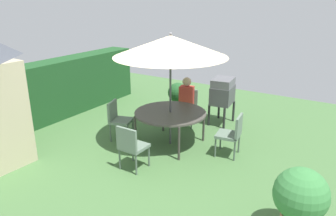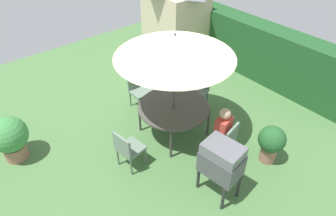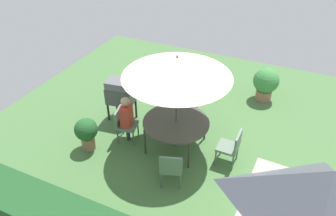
{
  "view_description": "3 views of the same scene",
  "coord_description": "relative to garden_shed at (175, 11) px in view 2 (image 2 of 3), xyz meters",
  "views": [
    {
      "loc": [
        -5.33,
        -3.63,
        3.19
      ],
      "look_at": [
        -0.05,
        -0.27,
        1.02
      ],
      "focal_mm": 35.0,
      "sensor_mm": 36.0,
      "label": 1
    },
    {
      "loc": [
        4.31,
        -3.51,
        4.78
      ],
      "look_at": [
        0.57,
        -0.39,
        0.99
      ],
      "focal_mm": 32.38,
      "sensor_mm": 36.0,
      "label": 2
    },
    {
      "loc": [
        -1.98,
        5.54,
        5.38
      ],
      "look_at": [
        0.55,
        0.01,
        1.15
      ],
      "focal_mm": 34.76,
      "sensor_mm": 36.0,
      "label": 3
    }
  ],
  "objects": [
    {
      "name": "ground_plane",
      "position": [
        2.58,
        -2.54,
        -1.44
      ],
      "size": [
        11.0,
        11.0,
        0.0
      ],
      "primitive_type": "plane",
      "color": "#47703D"
    },
    {
      "name": "patio_umbrella",
      "position": [
        2.96,
        -2.6,
        0.76
      ],
      "size": [
        2.39,
        2.39,
        2.48
      ],
      "color": "#4C4C51",
      "rests_on": "ground"
    },
    {
      "name": "chair_toward_hedge",
      "position": [
        1.59,
        -2.58,
        -0.92
      ],
      "size": [
        0.47,
        0.46,
        0.9
      ],
      "color": "slate",
      "rests_on": "ground"
    },
    {
      "name": "chair_near_shed",
      "position": [
        4.23,
        -2.31,
        -0.92
      ],
      "size": [
        0.55,
        0.55,
        0.9
      ],
      "color": "slate",
      "rests_on": "ground"
    },
    {
      "name": "hedge_backdrop",
      "position": [
        2.58,
        0.96,
        -0.67
      ],
      "size": [
        5.96,
        0.69,
        1.55
      ],
      "color": "#1E4C23",
      "rests_on": "ground"
    },
    {
      "name": "potted_plant_by_grill",
      "position": [
        4.86,
        -1.65,
        -0.93
      ],
      "size": [
        0.55,
        0.55,
        0.86
      ],
      "color": "#936651",
      "rests_on": "ground"
    },
    {
      "name": "bbq_grill",
      "position": [
        4.75,
        -3.05,
        -0.59
      ],
      "size": [
        0.76,
        0.59,
        1.2
      ],
      "color": "#47474C",
      "rests_on": "ground"
    },
    {
      "name": "person_in_red",
      "position": [
        4.15,
        -2.33,
        -0.66
      ],
      "size": [
        0.31,
        0.38,
        1.26
      ],
      "color": "#CC3D33",
      "rests_on": "ground"
    },
    {
      "name": "potted_plant_by_shed",
      "position": [
        1.42,
        -5.65,
        -0.87
      ],
      "size": [
        0.75,
        0.75,
        1.01
      ],
      "color": "#936651",
      "rests_on": "ground"
    },
    {
      "name": "chair_far_side",
      "position": [
        2.56,
        -1.42,
        -0.92
      ],
      "size": [
        0.59,
        0.59,
        0.9
      ],
      "color": "slate",
      "rests_on": "ground"
    },
    {
      "name": "patio_table",
      "position": [
        2.96,
        -2.6,
        -0.73
      ],
      "size": [
        1.58,
        1.58,
        0.76
      ],
      "color": "#47423D",
      "rests_on": "ground"
    },
    {
      "name": "chair_toward_house",
      "position": [
        3.16,
        -3.97,
        -0.92
      ],
      "size": [
        0.52,
        0.53,
        0.9
      ],
      "color": "slate",
      "rests_on": "ground"
    },
    {
      "name": "garden_shed",
      "position": [
        0.0,
        0.0,
        0.0
      ],
      "size": [
        1.93,
        1.54,
        2.82
      ],
      "color": "#C6B793",
      "rests_on": "ground"
    }
  ]
}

